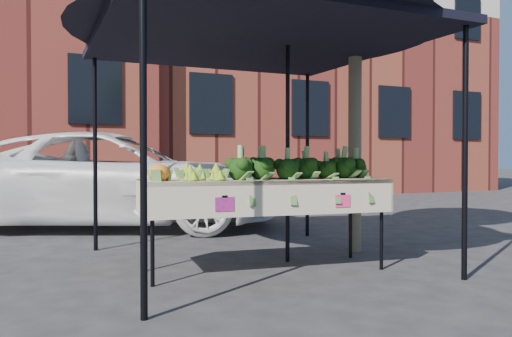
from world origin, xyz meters
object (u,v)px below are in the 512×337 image
Objects in this scene: canopy at (254,133)px; vehicle at (113,57)px; street_tree at (355,62)px; table at (264,225)px.

vehicle reaches higher than canopy.
canopy is 1.63m from street_tree.
canopy is (0.05, 0.36, 0.92)m from table.
vehicle reaches higher than street_tree.
street_tree is at bearing 20.04° from table.
vehicle reaches higher than table.
street_tree is (1.36, 0.15, 0.88)m from canopy.
vehicle is at bearing 102.72° from table.
street_tree is (1.42, 0.52, 1.80)m from table.
table is 0.55× the size of street_tree.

